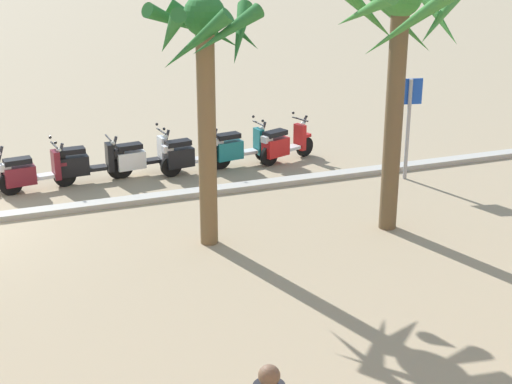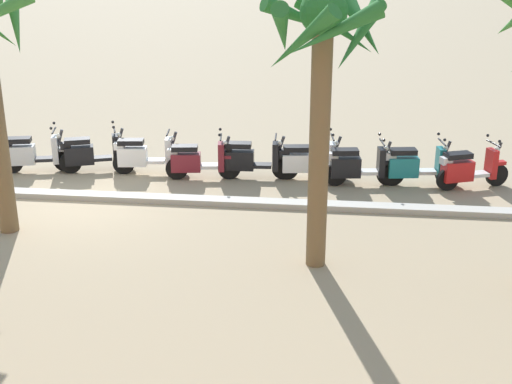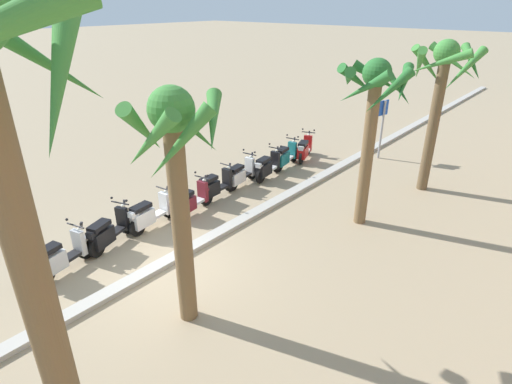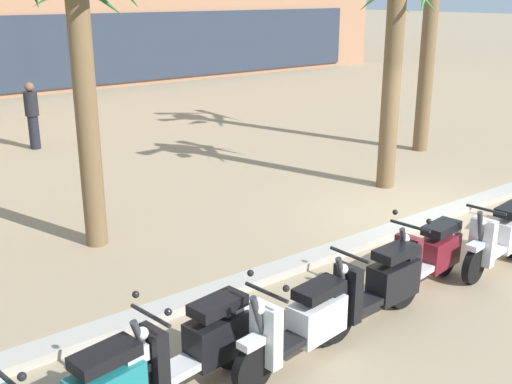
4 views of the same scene
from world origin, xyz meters
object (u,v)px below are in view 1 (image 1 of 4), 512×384
at_px(scooter_red_last_in_row, 283,144).
at_px(scooter_black_far_back, 85,164).
at_px(scooter_black_mid_rear, 189,155).
at_px(palm_tree_mid_walkway, 206,58).
at_px(crossing_sign, 408,117).
at_px(scooter_maroon_mid_front, 31,173).
at_px(palm_tree_far_corner, 399,43).
at_px(scooter_teal_second_in_line, 238,148).
at_px(scooter_white_mid_centre, 141,157).

bearing_deg(scooter_red_last_in_row, scooter_black_far_back, -1.81).
relative_size(scooter_black_mid_rear, palm_tree_mid_walkway, 0.37).
relative_size(scooter_red_last_in_row, scooter_black_far_back, 0.95).
xyz_separation_m(crossing_sign, palm_tree_mid_walkway, (5.47, 2.01, 2.06)).
xyz_separation_m(scooter_maroon_mid_front, palm_tree_mid_walkway, (-2.92, 4.16, 3.11)).
xyz_separation_m(scooter_black_far_back, crossing_sign, (-7.16, 2.36, 1.04)).
relative_size(scooter_black_mid_rear, palm_tree_far_corner, 0.35).
bearing_deg(scooter_teal_second_in_line, scooter_red_last_in_row, 175.10).
bearing_deg(crossing_sign, scooter_teal_second_in_line, -34.14).
bearing_deg(scooter_red_last_in_row, scooter_black_mid_rear, 1.49).
bearing_deg(scooter_teal_second_in_line, palm_tree_far_corner, 107.22).
height_order(scooter_black_mid_rear, palm_tree_mid_walkway, palm_tree_mid_walkway).
relative_size(scooter_white_mid_centre, palm_tree_mid_walkway, 0.37).
relative_size(scooter_red_last_in_row, scooter_black_mid_rear, 0.97).
bearing_deg(scooter_red_last_in_row, palm_tree_mid_walkway, 52.35).
bearing_deg(scooter_black_far_back, scooter_red_last_in_row, 178.19).
bearing_deg(crossing_sign, palm_tree_mid_walkway, 20.16).
xyz_separation_m(scooter_red_last_in_row, scooter_black_mid_rear, (2.49, 0.06, 0.00)).
height_order(scooter_white_mid_centre, palm_tree_mid_walkway, palm_tree_mid_walkway).
relative_size(scooter_maroon_mid_front, palm_tree_mid_walkway, 0.37).
bearing_deg(palm_tree_mid_walkway, scooter_teal_second_in_line, -115.70).
xyz_separation_m(scooter_teal_second_in_line, palm_tree_mid_walkway, (2.08, 4.31, 3.10)).
relative_size(crossing_sign, palm_tree_mid_walkway, 0.51).
xyz_separation_m(scooter_maroon_mid_front, crossing_sign, (-8.39, 2.15, 1.06)).
distance_m(scooter_red_last_in_row, crossing_sign, 3.30).
height_order(scooter_red_last_in_row, scooter_maroon_mid_front, same).
height_order(scooter_red_last_in_row, palm_tree_far_corner, palm_tree_far_corner).
bearing_deg(palm_tree_far_corner, scooter_maroon_mid_front, -35.94).
height_order(scooter_red_last_in_row, palm_tree_mid_walkway, palm_tree_mid_walkway).
xyz_separation_m(scooter_maroon_mid_front, palm_tree_far_corner, (-6.50, 4.71, 3.25)).
distance_m(scooter_teal_second_in_line, scooter_white_mid_centre, 2.43).
height_order(scooter_maroon_mid_front, crossing_sign, crossing_sign).
height_order(scooter_black_far_back, palm_tree_mid_walkway, palm_tree_mid_walkway).
bearing_deg(palm_tree_mid_walkway, scooter_black_mid_rear, -100.41).
height_order(scooter_red_last_in_row, crossing_sign, crossing_sign).
bearing_deg(palm_tree_mid_walkway, scooter_maroon_mid_front, -54.98).
bearing_deg(scooter_white_mid_centre, scooter_black_mid_rear, 164.62).
bearing_deg(palm_tree_mid_walkway, crossing_sign, -159.84).
height_order(scooter_red_last_in_row, scooter_black_far_back, scooter_red_last_in_row).
bearing_deg(scooter_red_last_in_row, crossing_sign, 135.26).
bearing_deg(scooter_maroon_mid_front, palm_tree_far_corner, 144.06).
xyz_separation_m(scooter_black_mid_rear, scooter_black_far_back, (2.45, -0.22, -0.00)).
relative_size(crossing_sign, palm_tree_far_corner, 0.49).
bearing_deg(scooter_black_far_back, scooter_maroon_mid_front, 9.43).
bearing_deg(palm_tree_far_corner, scooter_black_far_back, -42.99).
xyz_separation_m(crossing_sign, palm_tree_far_corner, (1.89, 2.56, 2.20)).
bearing_deg(scooter_black_mid_rear, scooter_red_last_in_row, -178.51).
bearing_deg(scooter_teal_second_in_line, scooter_white_mid_centre, -3.31).
relative_size(scooter_black_mid_rear, crossing_sign, 0.72).
height_order(scooter_black_mid_rear, scooter_maroon_mid_front, same).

